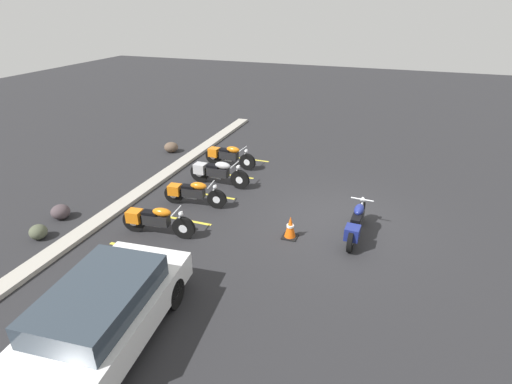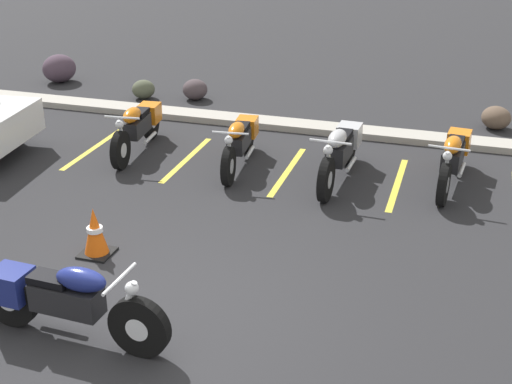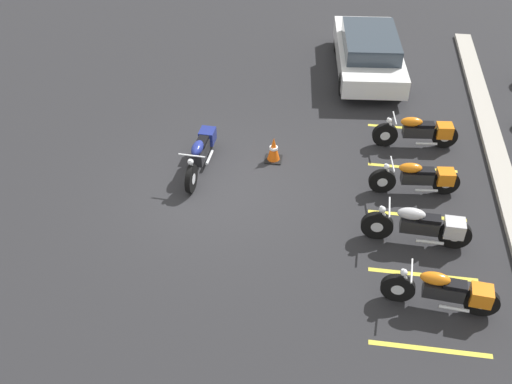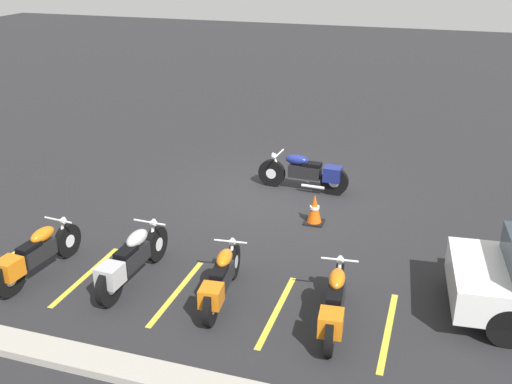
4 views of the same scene
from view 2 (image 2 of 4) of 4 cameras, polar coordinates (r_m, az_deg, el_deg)
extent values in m
plane|color=#262628|center=(7.88, -8.61, -10.09)|extent=(60.00, 60.00, 0.00)
cylinder|color=black|center=(7.21, -9.31, -10.61)|extent=(0.66, 0.15, 0.65)
cylinder|color=silver|center=(7.21, -9.31, -10.61)|extent=(0.25, 0.14, 0.25)
cylinder|color=black|center=(7.98, -19.08, -8.01)|extent=(0.66, 0.15, 0.65)
cylinder|color=silver|center=(7.98, -19.08, -8.01)|extent=(0.25, 0.14, 0.25)
cube|color=black|center=(7.51, -14.89, -8.25)|extent=(0.76, 0.31, 0.30)
ellipsoid|color=navy|center=(7.27, -13.82, -6.81)|extent=(0.57, 0.28, 0.24)
cube|color=black|center=(7.50, -16.12, -6.69)|extent=(0.45, 0.26, 0.08)
cube|color=navy|center=(7.86, -18.97, -6.99)|extent=(0.41, 0.37, 0.34)
cylinder|color=silver|center=(7.12, -10.29, -8.70)|extent=(0.26, 0.07, 0.53)
cylinder|color=silver|center=(7.01, -10.87, -6.84)|extent=(0.07, 0.61, 0.04)
sphere|color=silver|center=(6.99, -9.90, -7.60)|extent=(0.14, 0.14, 0.14)
cylinder|color=silver|center=(7.89, -15.61, -9.17)|extent=(0.55, 0.10, 0.07)
cylinder|color=black|center=(11.67, -10.79, 3.31)|extent=(0.18, 0.64, 0.63)
cylinder|color=silver|center=(11.67, -10.79, 3.31)|extent=(0.14, 0.25, 0.24)
cylinder|color=black|center=(12.97, -8.41, 5.62)|extent=(0.18, 0.64, 0.63)
cylinder|color=silver|center=(12.97, -8.41, 5.62)|extent=(0.14, 0.25, 0.24)
cube|color=black|center=(12.31, -9.51, 5.22)|extent=(0.34, 0.75, 0.29)
ellipsoid|color=orange|center=(12.06, -9.91, 6.08)|extent=(0.30, 0.55, 0.23)
cube|color=black|center=(12.39, -9.31, 6.30)|extent=(0.27, 0.44, 0.08)
cube|color=orange|center=(12.87, -8.52, 6.27)|extent=(0.38, 0.41, 0.32)
cylinder|color=silver|center=(11.69, -10.68, 4.64)|extent=(0.08, 0.25, 0.51)
cylinder|color=silver|center=(11.66, -10.67, 5.88)|extent=(0.59, 0.09, 0.03)
sphere|color=silver|center=(11.58, -10.87, 5.33)|extent=(0.13, 0.13, 0.13)
cylinder|color=silver|center=(12.57, -8.47, 4.32)|extent=(0.12, 0.53, 0.07)
cylinder|color=black|center=(10.88, -2.23, 2.08)|extent=(0.17, 0.61, 0.61)
cylinder|color=silver|center=(10.88, -2.23, 2.08)|extent=(0.14, 0.24, 0.23)
cylinder|color=black|center=(12.17, -0.67, 4.57)|extent=(0.17, 0.61, 0.61)
cylinder|color=silver|center=(12.17, -0.67, 4.57)|extent=(0.14, 0.24, 0.23)
cube|color=black|center=(11.51, -1.36, 4.12)|extent=(0.33, 0.72, 0.28)
ellipsoid|color=orange|center=(11.26, -1.58, 4.98)|extent=(0.29, 0.54, 0.22)
cube|color=black|center=(11.60, -1.20, 5.23)|extent=(0.26, 0.42, 0.07)
cube|color=orange|center=(12.07, -0.72, 5.24)|extent=(0.37, 0.40, 0.31)
cylinder|color=silver|center=(10.89, -2.11, 3.46)|extent=(0.08, 0.24, 0.49)
cylinder|color=silver|center=(10.86, -2.07, 4.74)|extent=(0.57, 0.09, 0.03)
sphere|color=silver|center=(10.77, -2.21, 4.16)|extent=(0.13, 0.13, 0.13)
cylinder|color=silver|center=(11.79, -0.50, 3.20)|extent=(0.12, 0.51, 0.06)
cylinder|color=black|center=(10.37, 5.62, 0.99)|extent=(0.14, 0.66, 0.66)
cylinder|color=silver|center=(10.37, 5.62, 0.99)|extent=(0.14, 0.26, 0.25)
cylinder|color=black|center=(11.77, 7.47, 3.80)|extent=(0.14, 0.66, 0.66)
cylinder|color=silver|center=(11.77, 7.47, 3.80)|extent=(0.14, 0.26, 0.25)
cube|color=black|center=(11.06, 6.70, 3.30)|extent=(0.31, 0.77, 0.30)
ellipsoid|color=#B7B7BC|center=(10.78, 6.53, 4.28)|extent=(0.28, 0.57, 0.24)
cube|color=black|center=(11.14, 6.95, 4.55)|extent=(0.26, 0.45, 0.08)
cube|color=#B7B7BC|center=(11.67, 7.46, 4.55)|extent=(0.37, 0.41, 0.34)
cylinder|color=silver|center=(10.38, 5.84, 2.55)|extent=(0.07, 0.26, 0.53)
cylinder|color=silver|center=(10.34, 5.98, 4.01)|extent=(0.62, 0.06, 0.04)
sphere|color=silver|center=(10.25, 5.79, 3.35)|extent=(0.14, 0.14, 0.14)
cylinder|color=silver|center=(11.37, 7.60, 2.23)|extent=(0.09, 0.55, 0.07)
cylinder|color=black|center=(10.54, 14.78, 0.58)|extent=(0.17, 0.64, 0.63)
cylinder|color=silver|center=(10.54, 14.78, 0.58)|extent=(0.14, 0.25, 0.24)
cylinder|color=black|center=(11.91, 15.86, 3.23)|extent=(0.17, 0.64, 0.63)
cylinder|color=silver|center=(11.91, 15.86, 3.23)|extent=(0.14, 0.25, 0.24)
cube|color=black|center=(11.22, 15.47, 2.74)|extent=(0.33, 0.75, 0.29)
ellipsoid|color=orange|center=(10.95, 15.48, 3.66)|extent=(0.29, 0.55, 0.23)
cube|color=black|center=(11.30, 15.69, 3.92)|extent=(0.26, 0.44, 0.08)
cube|color=orange|center=(11.81, 15.92, 3.93)|extent=(0.38, 0.41, 0.32)
cylinder|color=silver|center=(10.55, 15.02, 2.04)|extent=(0.08, 0.25, 0.51)
cylinder|color=silver|center=(10.52, 15.21, 3.40)|extent=(0.59, 0.09, 0.03)
sphere|color=silver|center=(10.43, 15.07, 2.79)|extent=(0.13, 0.13, 0.13)
cylinder|color=silver|center=(11.53, 16.13, 1.73)|extent=(0.11, 0.53, 0.07)
cylinder|color=black|center=(13.38, -19.66, 5.05)|extent=(0.66, 0.28, 0.64)
cube|color=#A8A399|center=(13.41, 3.30, 5.32)|extent=(18.00, 0.50, 0.12)
ellipsoid|color=#4D533F|center=(15.39, -8.99, 8.12)|extent=(0.66, 0.65, 0.40)
ellipsoid|color=brown|center=(14.07, 18.66, 5.65)|extent=(0.75, 0.76, 0.43)
ellipsoid|color=#473C3F|center=(15.19, -4.90, 8.18)|extent=(0.74, 0.75, 0.43)
ellipsoid|color=#483845|center=(17.02, -15.47, 9.51)|extent=(0.96, 0.99, 0.63)
cube|color=black|center=(9.24, -12.59, -4.78)|extent=(0.40, 0.40, 0.03)
cone|color=#EA590F|center=(9.09, -12.76, -3.11)|extent=(0.32, 0.32, 0.64)
cylinder|color=white|center=(9.08, -12.78, -2.93)|extent=(0.20, 0.20, 0.06)
cube|color=gold|center=(12.75, -12.88, 3.43)|extent=(0.10, 2.10, 0.00)
cube|color=gold|center=(12.00, -5.56, 2.63)|extent=(0.10, 2.10, 0.00)
cube|color=gold|center=(11.48, 2.55, 1.68)|extent=(0.10, 2.10, 0.00)
cube|color=gold|center=(11.21, 11.24, 0.63)|extent=(0.10, 2.10, 0.00)
camera|label=1|loc=(14.07, -57.93, 19.51)|focal=28.00mm
camera|label=3|loc=(11.86, 70.51, 31.14)|focal=42.00mm
camera|label=4|loc=(19.21, -3.10, 27.41)|focal=42.00mm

